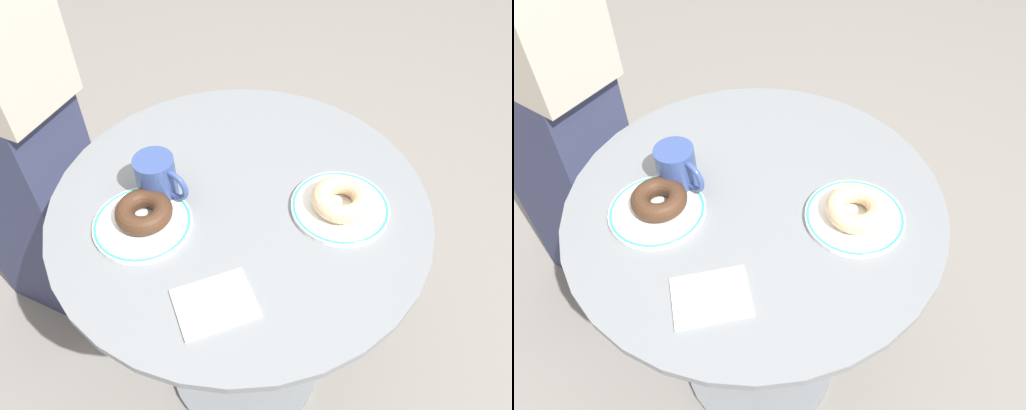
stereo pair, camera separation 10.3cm
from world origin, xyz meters
The scene contains 8 objects.
ground_plane centered at (0.00, 0.00, -0.01)m, with size 7.00×7.00×0.02m, color gray.
cafe_table centered at (0.00, 0.00, 0.51)m, with size 0.80×0.80×0.77m.
plate_left centered at (-0.20, -0.03, 0.77)m, with size 0.20×0.20×0.01m.
plate_right centered at (0.20, -0.06, 0.77)m, with size 0.20×0.20×0.01m.
donut_chocolate centered at (-0.19, -0.02, 0.80)m, with size 0.11×0.11×0.04m, color #422819.
donut_glazed centered at (0.20, -0.06, 0.80)m, with size 0.12×0.12×0.04m, color #E0B789.
paper_napkin centered at (-0.08, -0.24, 0.77)m, with size 0.14×0.11×0.01m, color white.
coffee_mug centered at (-0.16, 0.05, 0.82)m, with size 0.11×0.11×0.10m.
Camera 1 is at (-0.09, -0.71, 1.55)m, focal length 35.58 mm.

